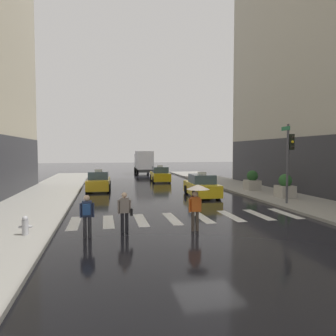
% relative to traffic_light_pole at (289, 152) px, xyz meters
% --- Properties ---
extents(ground_plane, '(160.00, 160.00, 0.00)m').
position_rel_traffic_light_pole_xyz_m(ground_plane, '(-6.97, -5.09, -3.26)').
color(ground_plane, black).
extents(crosswalk_markings, '(11.30, 2.80, 0.01)m').
position_rel_traffic_light_pole_xyz_m(crosswalk_markings, '(-6.97, -2.09, -3.25)').
color(crosswalk_markings, silver).
rests_on(crosswalk_markings, ground).
extents(traffic_light_pole, '(0.44, 0.84, 4.80)m').
position_rel_traffic_light_pole_xyz_m(traffic_light_pole, '(0.00, 0.00, 0.00)').
color(traffic_light_pole, '#47474C').
rests_on(traffic_light_pole, curb_right).
extents(taxi_lead, '(2.10, 4.62, 1.80)m').
position_rel_traffic_light_pole_xyz_m(taxi_lead, '(-3.93, 4.87, -2.53)').
color(taxi_lead, yellow).
rests_on(taxi_lead, ground).
extents(taxi_second, '(2.08, 4.61, 1.80)m').
position_rel_traffic_light_pole_xyz_m(taxi_second, '(-11.43, 9.93, -2.53)').
color(taxi_second, gold).
rests_on(taxi_second, ground).
extents(taxi_third, '(2.11, 4.62, 1.80)m').
position_rel_traffic_light_pole_xyz_m(taxi_third, '(-4.94, 16.48, -2.53)').
color(taxi_third, yellow).
rests_on(taxi_third, ground).
extents(box_truck, '(2.45, 7.60, 3.35)m').
position_rel_traffic_light_pole_xyz_m(box_truck, '(-5.33, 27.69, -1.41)').
color(box_truck, '#2D2D2D').
rests_on(box_truck, ground).
extents(pedestrian_with_umbrella, '(0.96, 0.96, 1.94)m').
position_rel_traffic_light_pole_xyz_m(pedestrian_with_umbrella, '(-7.24, -4.55, -1.74)').
color(pedestrian_with_umbrella, '#473D33').
rests_on(pedestrian_with_umbrella, ground).
extents(pedestrian_with_backpack, '(0.55, 0.43, 1.65)m').
position_rel_traffic_light_pole_xyz_m(pedestrian_with_backpack, '(-11.65, -4.73, -2.29)').
color(pedestrian_with_backpack, '#333338').
rests_on(pedestrian_with_backpack, ground).
extents(pedestrian_with_handbag, '(0.60, 0.24, 1.65)m').
position_rel_traffic_light_pole_xyz_m(pedestrian_with_handbag, '(-10.19, -4.23, -2.32)').
color(pedestrian_with_handbag, black).
rests_on(pedestrian_with_handbag, ground).
extents(fire_hydrant, '(0.48, 0.24, 0.72)m').
position_rel_traffic_light_pole_xyz_m(fire_hydrant, '(-13.94, -4.30, -2.75)').
color(fire_hydrant, '#B2B2B7').
rests_on(fire_hydrant, curb_left).
extents(planter_near_corner, '(1.10, 1.10, 1.60)m').
position_rel_traffic_light_pole_xyz_m(planter_near_corner, '(1.23, 2.25, -2.38)').
color(planter_near_corner, '#A8A399').
rests_on(planter_near_corner, curb_right).
extents(planter_mid_block, '(1.10, 1.10, 1.60)m').
position_rel_traffic_light_pole_xyz_m(planter_mid_block, '(0.95, 6.46, -2.38)').
color(planter_mid_block, '#A8A399').
rests_on(planter_mid_block, curb_right).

